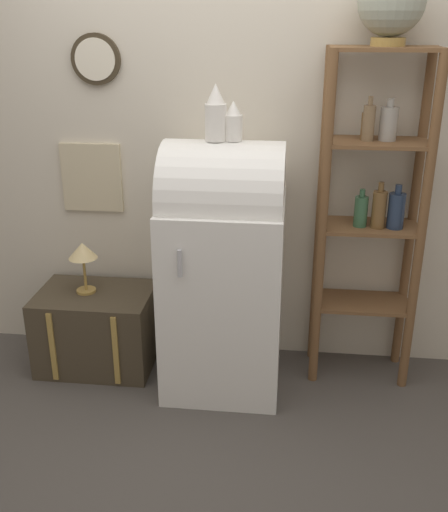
# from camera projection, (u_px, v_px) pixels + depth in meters

# --- Properties ---
(ground_plane) EXTENTS (12.00, 12.00, 0.00)m
(ground_plane) POSITION_uv_depth(u_px,v_px,m) (219.00, 398.00, 3.26)
(ground_plane) COLOR #4C4742
(wall_back) EXTENTS (7.00, 0.09, 2.70)m
(wall_back) POSITION_uv_depth(u_px,v_px,m) (231.00, 131.00, 3.29)
(wall_back) COLOR beige
(wall_back) RESTS_ON ground_plane
(refrigerator) EXTENTS (0.62, 0.69, 1.37)m
(refrigerator) POSITION_uv_depth(u_px,v_px,m) (224.00, 264.00, 3.20)
(refrigerator) COLOR white
(refrigerator) RESTS_ON ground_plane
(suitcase_trunk) EXTENTS (0.65, 0.47, 0.46)m
(suitcase_trunk) POSITION_uv_depth(u_px,v_px,m) (97.00, 328.00, 3.51)
(suitcase_trunk) COLOR #423828
(suitcase_trunk) RESTS_ON ground_plane
(shelf_unit) EXTENTS (0.55, 0.31, 1.80)m
(shelf_unit) POSITION_uv_depth(u_px,v_px,m) (372.00, 204.00, 3.14)
(shelf_unit) COLOR brown
(shelf_unit) RESTS_ON ground_plane
(globe) EXTENTS (0.32, 0.32, 0.36)m
(globe) POSITION_uv_depth(u_px,v_px,m) (392.00, 3.00, 2.79)
(globe) COLOR #AD8942
(globe) RESTS_ON shelf_unit
(vase_left) EXTENTS (0.11, 0.11, 0.27)m
(vase_left) POSITION_uv_depth(u_px,v_px,m) (216.00, 114.00, 2.91)
(vase_left) COLOR white
(vase_left) RESTS_ON refrigerator
(vase_center) EXTENTS (0.09, 0.09, 0.19)m
(vase_center) POSITION_uv_depth(u_px,v_px,m) (233.00, 122.00, 2.92)
(vase_center) COLOR white
(vase_center) RESTS_ON refrigerator
(desk_lamp) EXTENTS (0.16, 0.16, 0.30)m
(desk_lamp) POSITION_uv_depth(u_px,v_px,m) (83.00, 254.00, 3.35)
(desk_lamp) COLOR #AD8942
(desk_lamp) RESTS_ON suitcase_trunk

